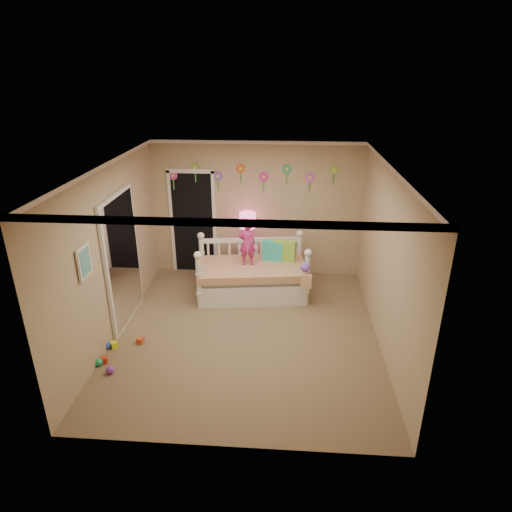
# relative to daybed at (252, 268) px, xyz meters

# --- Properties ---
(floor) EXTENTS (4.00, 4.50, 0.01)m
(floor) POSITION_rel_daybed_xyz_m (0.02, -1.29, -0.52)
(floor) COLOR #7F684C
(floor) RESTS_ON ground
(ceiling) EXTENTS (4.00, 4.50, 0.01)m
(ceiling) POSITION_rel_daybed_xyz_m (0.02, -1.29, 2.08)
(ceiling) COLOR white
(ceiling) RESTS_ON floor
(back_wall) EXTENTS (4.00, 0.01, 2.60)m
(back_wall) POSITION_rel_daybed_xyz_m (0.02, 0.96, 0.78)
(back_wall) COLOR tan
(back_wall) RESTS_ON floor
(left_wall) EXTENTS (0.01, 4.50, 2.60)m
(left_wall) POSITION_rel_daybed_xyz_m (-1.98, -1.29, 0.78)
(left_wall) COLOR tan
(left_wall) RESTS_ON floor
(right_wall) EXTENTS (0.01, 4.50, 2.60)m
(right_wall) POSITION_rel_daybed_xyz_m (2.02, -1.29, 0.78)
(right_wall) COLOR tan
(right_wall) RESTS_ON floor
(crown_molding) EXTENTS (4.00, 4.50, 0.06)m
(crown_molding) POSITION_rel_daybed_xyz_m (0.02, -1.29, 2.05)
(crown_molding) COLOR white
(crown_molding) RESTS_ON ceiling
(daybed) EXTENTS (2.05, 1.28, 1.05)m
(daybed) POSITION_rel_daybed_xyz_m (0.00, 0.00, 0.00)
(daybed) COLOR white
(daybed) RESTS_ON floor
(pillow_turquoise) EXTENTS (0.38, 0.18, 0.36)m
(pillow_turquoise) POSITION_rel_daybed_xyz_m (0.36, 0.24, 0.24)
(pillow_turquoise) COLOR #29CFBA
(pillow_turquoise) RESTS_ON daybed
(pillow_lime) EXTENTS (0.41, 0.20, 0.37)m
(pillow_lime) POSITION_rel_daybed_xyz_m (0.56, 0.23, 0.25)
(pillow_lime) COLOR #85C93D
(pillow_lime) RESTS_ON daybed
(child) EXTENTS (0.32, 0.23, 0.81)m
(child) POSITION_rel_daybed_xyz_m (-0.08, 0.01, 0.46)
(child) COLOR #CC2E80
(child) RESTS_ON daybed
(nightstand) EXTENTS (0.42, 0.34, 0.64)m
(nightstand) POSITION_rel_daybed_xyz_m (-0.14, 0.72, -0.20)
(nightstand) COLOR white
(nightstand) RESTS_ON floor
(table_lamp) EXTENTS (0.31, 0.31, 0.68)m
(table_lamp) POSITION_rel_daybed_xyz_m (-0.14, 0.72, 0.56)
(table_lamp) COLOR #DB1D67
(table_lamp) RESTS_ON nightstand
(closet_doorway) EXTENTS (0.90, 0.04, 2.07)m
(closet_doorway) POSITION_rel_daybed_xyz_m (-1.23, 0.95, 0.51)
(closet_doorway) COLOR black
(closet_doorway) RESTS_ON back_wall
(flower_decals) EXTENTS (3.40, 0.02, 0.50)m
(flower_decals) POSITION_rel_daybed_xyz_m (-0.07, 0.95, 1.42)
(flower_decals) COLOR #B2668C
(flower_decals) RESTS_ON back_wall
(mirror_closet) EXTENTS (0.07, 1.30, 2.10)m
(mirror_closet) POSITION_rel_daybed_xyz_m (-1.94, -0.99, 0.53)
(mirror_closet) COLOR white
(mirror_closet) RESTS_ON left_wall
(wall_picture) EXTENTS (0.05, 0.34, 0.42)m
(wall_picture) POSITION_rel_daybed_xyz_m (-1.95, -2.19, 1.03)
(wall_picture) COLOR white
(wall_picture) RESTS_ON left_wall
(hanging_bag) EXTENTS (0.20, 0.16, 0.36)m
(hanging_bag) POSITION_rel_daybed_xyz_m (0.92, -0.51, 0.11)
(hanging_bag) COLOR beige
(hanging_bag) RESTS_ON daybed
(toy_scatter) EXTENTS (1.05, 1.44, 0.11)m
(toy_scatter) POSITION_rel_daybed_xyz_m (-1.59, -2.09, -0.47)
(toy_scatter) COLOR #996666
(toy_scatter) RESTS_ON floor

